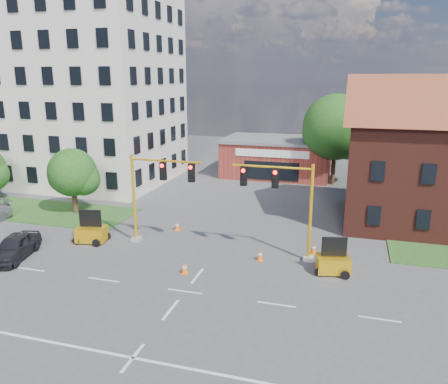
# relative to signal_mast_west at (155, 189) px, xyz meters

# --- Properties ---
(ground) EXTENTS (120.00, 120.00, 0.00)m
(ground) POSITION_rel_signal_mast_west_xyz_m (4.36, -6.00, -3.92)
(ground) COLOR #464749
(ground) RESTS_ON ground
(grass_verge_nw) EXTENTS (22.00, 6.00, 0.08)m
(grass_verge_nw) POSITION_rel_signal_mast_west_xyz_m (-15.64, 4.00, -3.88)
(grass_verge_nw) COLOR #23491B
(grass_verge_nw) RESTS_ON ground
(lane_markings) EXTENTS (60.00, 36.00, 0.01)m
(lane_markings) POSITION_rel_signal_mast_west_xyz_m (4.36, -9.00, -3.91)
(lane_markings) COLOR silver
(lane_markings) RESTS_ON ground
(office_block) EXTENTS (18.40, 15.40, 20.60)m
(office_block) POSITION_rel_signal_mast_west_xyz_m (-15.64, 15.91, 6.39)
(office_block) COLOR beige
(office_block) RESTS_ON ground
(brick_shop) EXTENTS (12.40, 8.40, 4.30)m
(brick_shop) POSITION_rel_signal_mast_west_xyz_m (4.36, 23.99, -1.76)
(brick_shop) COLOR maroon
(brick_shop) RESTS_ON ground
(tree_large) EXTENTS (7.23, 6.88, 9.58)m
(tree_large) POSITION_rel_signal_mast_west_xyz_m (11.21, 21.08, 1.96)
(tree_large) COLOR #322212
(tree_large) RESTS_ON ground
(tree_nw_front) EXTENTS (4.21, 4.01, 5.54)m
(tree_nw_front) POSITION_rel_signal_mast_west_xyz_m (-9.44, 4.58, -0.54)
(tree_nw_front) COLOR #322212
(tree_nw_front) RESTS_ON ground
(signal_mast_west) EXTENTS (5.30, 0.60, 6.20)m
(signal_mast_west) POSITION_rel_signal_mast_west_xyz_m (0.00, 0.00, 0.00)
(signal_mast_west) COLOR gray
(signal_mast_west) RESTS_ON ground
(signal_mast_east) EXTENTS (5.30, 0.60, 6.20)m
(signal_mast_east) POSITION_rel_signal_mast_west_xyz_m (8.71, 0.00, 0.00)
(signal_mast_east) COLOR gray
(signal_mast_east) RESTS_ON ground
(trailer_west) EXTENTS (2.19, 1.67, 2.26)m
(trailer_west) POSITION_rel_signal_mast_west_xyz_m (-4.55, -1.02, -3.21)
(trailer_west) COLOR #EFAE14
(trailer_west) RESTS_ON ground
(trailer_east) EXTENTS (2.13, 1.67, 2.15)m
(trailer_east) POSITION_rel_signal_mast_west_xyz_m (11.92, -1.42, -3.25)
(trailer_east) COLOR #EFAE14
(trailer_east) RESTS_ON ground
(cone_a) EXTENTS (0.40, 0.40, 0.70)m
(cone_a) POSITION_rel_signal_mast_west_xyz_m (3.54, -3.94, -3.58)
(cone_a) COLOR #FF610D
(cone_a) RESTS_ON ground
(cone_b) EXTENTS (0.40, 0.40, 0.70)m
(cone_b) POSITION_rel_signal_mast_west_xyz_m (0.27, 2.90, -3.58)
(cone_b) COLOR #FF610D
(cone_b) RESTS_ON ground
(cone_c) EXTENTS (0.40, 0.40, 0.70)m
(cone_c) POSITION_rel_signal_mast_west_xyz_m (7.42, -0.82, -3.58)
(cone_c) COLOR #FF610D
(cone_c) RESTS_ON ground
(cone_d) EXTENTS (0.40, 0.40, 0.70)m
(cone_d) POSITION_rel_signal_mast_west_xyz_m (10.58, 1.23, -3.58)
(cone_d) COLOR #FF610D
(cone_d) RESTS_ON ground
(pickup_white) EXTENTS (5.43, 3.98, 1.37)m
(pickup_white) POSITION_rel_signal_mast_west_xyz_m (16.33, 8.42, -3.23)
(pickup_white) COLOR silver
(pickup_white) RESTS_ON ground
(sedan_dark) EXTENTS (2.79, 4.79, 1.53)m
(sedan_dark) POSITION_rel_signal_mast_west_xyz_m (-7.70, -4.82, -3.15)
(sedan_dark) COLOR black
(sedan_dark) RESTS_ON ground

